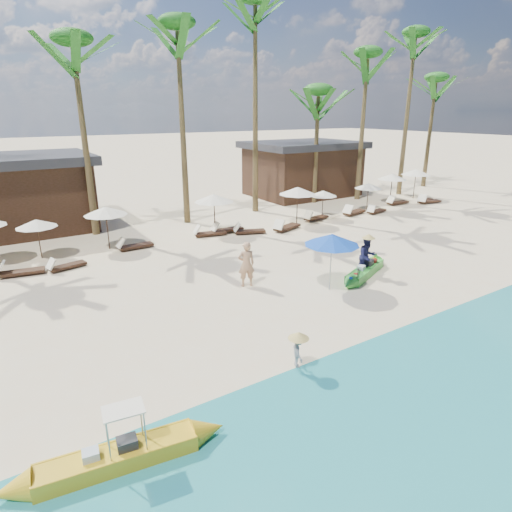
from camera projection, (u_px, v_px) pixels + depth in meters
ground at (296, 316)px, 14.64m from camera, size 240.00×240.00×0.00m
wet_sand_strip at (419, 393)px, 10.64m from camera, size 240.00×4.50×0.01m
green_canoe at (365, 271)px, 18.18m from camera, size 4.44×2.13×0.60m
yellow_canoe at (118, 457)px, 8.40m from camera, size 4.90×1.04×1.27m
tourist at (246, 264)px, 16.85m from camera, size 0.77×0.62×1.84m
vendor_green at (367, 257)px, 17.90m from camera, size 0.94×0.79×1.73m
vendor_yellow at (298, 351)px, 11.28m from camera, size 0.54×0.67×0.91m
blue_umbrella at (332, 240)px, 16.13m from camera, size 2.10×2.10×2.26m
resort_parasol_4 at (36, 223)px, 19.80m from camera, size 1.84×1.84×1.89m
lounger_4_left at (18, 271)px, 18.12m from camera, size 1.90×0.85×0.62m
lounger_4_right at (65, 266)px, 18.84m from camera, size 1.70×0.86×0.55m
resort_parasol_5 at (105, 211)px, 21.09m from camera, size 2.12×2.12×2.19m
lounger_5_left at (133, 245)px, 21.59m from camera, size 1.82×0.60×0.61m
resort_parasol_6 at (214, 198)px, 23.73m from camera, size 2.22×2.22×2.28m
lounger_6_left at (208, 233)px, 23.85m from camera, size 1.89×0.95×0.62m
lounger_6_right at (225, 229)px, 24.51m from camera, size 1.93×0.63×0.65m
resort_parasol_7 at (298, 191)px, 25.68m from camera, size 2.25×2.25×2.32m
lounger_7_left at (248, 230)px, 24.27m from camera, size 1.89×1.12×0.61m
lounger_7_right at (286, 227)px, 24.97m from camera, size 2.09×1.20×0.68m
resort_parasol_8 at (323, 193)px, 27.32m from camera, size 1.77×1.77×1.82m
lounger_8_left at (315, 217)px, 27.26m from camera, size 1.87×0.76×0.62m
resort_parasol_9 at (369, 186)px, 29.38m from camera, size 1.89×1.89×1.94m
lounger_9_left at (353, 212)px, 28.72m from camera, size 2.07×1.04×0.67m
lounger_9_right at (376, 211)px, 29.14m from camera, size 1.77×0.82×0.58m
resort_parasol_10 at (392, 177)px, 31.81m from camera, size 2.15×2.15×2.22m
lounger_10_left at (397, 202)px, 31.82m from camera, size 1.89×0.65×0.63m
lounger_10_right at (425, 200)px, 32.42m from camera, size 2.03×1.19×0.66m
resort_parasol_11 at (416, 172)px, 33.52m from camera, size 2.25×2.25×2.32m
lounger_11_left at (428, 201)px, 32.26m from camera, size 1.95×0.99×0.63m
palm_3 at (76, 71)px, 21.57m from camera, size 2.08×2.08×10.52m
palm_4 at (179, 58)px, 23.87m from camera, size 2.08×2.08×11.70m
palm_5 at (255, 40)px, 26.42m from camera, size 2.08×2.08×13.60m
palm_6 at (318, 105)px, 30.48m from camera, size 2.08×2.08×8.51m
palm_7 at (366, 77)px, 31.07m from camera, size 2.08×2.08×11.08m
palm_8 at (413, 62)px, 32.70m from camera, size 2.08×2.08×12.70m
palm_9 at (435, 94)px, 37.17m from camera, size 2.08×2.08×9.82m
pavilion_east at (302, 168)px, 35.02m from camera, size 8.80×6.60×4.30m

